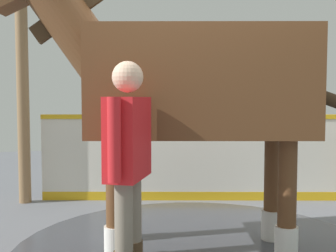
# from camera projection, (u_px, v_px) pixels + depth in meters

# --- Properties ---
(ground_plane) EXTENTS (16.00, 16.00, 0.02)m
(ground_plane) POSITION_uv_depth(u_px,v_px,m) (208.00, 245.00, 4.01)
(ground_plane) COLOR slate
(wet_patch) EXTENTS (3.47, 3.47, 0.00)m
(wet_patch) POSITION_uv_depth(u_px,v_px,m) (199.00, 248.00, 3.88)
(wet_patch) COLOR #42444C
(wet_patch) RESTS_ON ground
(barrier_wall) EXTENTS (3.91, 1.30, 1.19)m
(barrier_wall) POSITION_uv_depth(u_px,v_px,m) (189.00, 160.00, 5.72)
(barrier_wall) COLOR silver
(barrier_wall) RESTS_ON ground
(roof_post_near) EXTENTS (0.16, 0.16, 3.12)m
(roof_post_near) POSITION_uv_depth(u_px,v_px,m) (23.00, 87.00, 5.53)
(roof_post_near) COLOR olive
(roof_post_near) RESTS_ON ground
(horse) EXTENTS (3.30, 1.50, 2.73)m
(horse) POSITION_uv_depth(u_px,v_px,m) (185.00, 85.00, 3.79)
(horse) COLOR brown
(horse) RESTS_ON ground
(handler) EXTENTS (0.43, 0.60, 1.67)m
(handler) POSITION_uv_depth(u_px,v_px,m) (128.00, 160.00, 2.99)
(handler) COLOR #47331E
(handler) RESTS_ON ground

